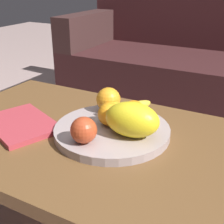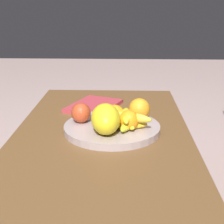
{
  "view_description": "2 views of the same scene",
  "coord_description": "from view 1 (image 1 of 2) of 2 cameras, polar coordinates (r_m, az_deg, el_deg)",
  "views": [
    {
      "loc": [
        0.37,
        -0.69,
        0.86
      ],
      "look_at": [
        -0.02,
        0.04,
        0.49
      ],
      "focal_mm": 48.93,
      "sensor_mm": 36.0,
      "label": 1
    },
    {
      "loc": [
        1.14,
        0.08,
        0.88
      ],
      "look_at": [
        -0.02,
        0.04,
        0.49
      ],
      "focal_mm": 54.66,
      "sensor_mm": 36.0,
      "label": 2
    }
  ],
  "objects": [
    {
      "name": "melon_large_front",
      "position": [
        0.86,
        3.77,
        -1.42
      ],
      "size": [
        0.17,
        0.11,
        0.1
      ],
      "primitive_type": "ellipsoid",
      "rotation": [
        0.0,
        0.0,
        0.09
      ],
      "color": "yellow",
      "rests_on": "fruit_bowl"
    },
    {
      "name": "orange_front",
      "position": [
        0.94,
        4.08,
        0.05
      ],
      "size": [
        0.07,
        0.07,
        0.07
      ],
      "primitive_type": "sphere",
      "color": "orange",
      "rests_on": "fruit_bowl"
    },
    {
      "name": "orange_left",
      "position": [
        0.92,
        -0.48,
        -0.41
      ],
      "size": [
        0.07,
        0.07,
        0.07
      ],
      "primitive_type": "sphere",
      "color": "orange",
      "rests_on": "fruit_bowl"
    },
    {
      "name": "orange_right",
      "position": [
        1.02,
        -0.68,
        2.35
      ],
      "size": [
        0.08,
        0.08,
        0.08
      ],
      "primitive_type": "sphere",
      "color": "orange",
      "rests_on": "fruit_bowl"
    },
    {
      "name": "banana_bunch",
      "position": [
        0.95,
        3.09,
        -0.31
      ],
      "size": [
        0.17,
        0.17,
        0.06
      ],
      "color": "yellow",
      "rests_on": "fruit_bowl"
    },
    {
      "name": "coffee_table",
      "position": [
        0.92,
        0.14,
        -7.73
      ],
      "size": [
        1.21,
        0.64,
        0.41
      ],
      "color": "brown",
      "rests_on": "ground_plane"
    },
    {
      "name": "fruit_bowl",
      "position": [
        0.93,
        -0.0,
        -3.5
      ],
      "size": [
        0.35,
        0.35,
        0.03
      ],
      "primitive_type": "cylinder",
      "color": "#A29191",
      "rests_on": "coffee_table"
    },
    {
      "name": "apple_front",
      "position": [
        0.83,
        -5.31,
        -3.39
      ],
      "size": [
        0.07,
        0.07,
        0.07
      ],
      "primitive_type": "sphere",
      "color": "#B13F20",
      "rests_on": "fruit_bowl"
    },
    {
      "name": "couch",
      "position": [
        2.05,
        16.06,
        7.66
      ],
      "size": [
        1.7,
        0.7,
        0.9
      ],
      "color": "#35191A",
      "rests_on": "ground_plane"
    },
    {
      "name": "magazine",
      "position": [
        1.02,
        -16.66,
        -2.16
      ],
      "size": [
        0.3,
        0.26,
        0.02
      ],
      "primitive_type": "cube",
      "rotation": [
        0.0,
        0.0,
        -0.4
      ],
      "color": "#AF363F",
      "rests_on": "coffee_table"
    }
  ]
}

